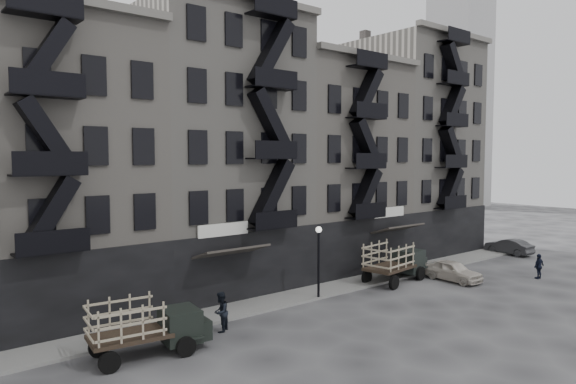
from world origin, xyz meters
TOP-DOWN VIEW (x-y plane):
  - ground at (0.00, 0.00)m, footprint 140.00×140.00m
  - sidewalk at (0.00, 3.75)m, footprint 55.00×2.50m
  - building_midwest at (-10.00, 9.83)m, footprint 10.00×11.35m
  - building_center at (-0.00, 9.82)m, footprint 10.00×11.35m
  - building_mideast at (10.00, 9.83)m, footprint 10.00×11.35m
  - building_east at (20.00, 9.82)m, footprint 10.00×11.35m
  - lamp_post at (3.00, 2.60)m, footprint 0.36×0.36m
  - distant_tower at (60.00, 30.00)m, footprint 8.00×8.00m
  - stake_truck_west at (-8.30, 0.88)m, footprint 5.12×2.54m
  - stake_truck_east at (9.89, 2.51)m, footprint 5.59×2.82m
  - car_east at (13.00, 0.24)m, footprint 1.76×4.08m
  - car_far at (25.00, 2.58)m, footprint 1.73×4.09m
  - pedestrian_mid at (-4.32, 1.49)m, footprint 1.17×1.14m
  - policeman at (18.07, -3.15)m, footprint 1.04×0.52m

SIDE VIEW (x-z plane):
  - ground at x=0.00m, z-range 0.00..0.00m
  - sidewalk at x=0.00m, z-range 0.00..0.15m
  - car_far at x=25.00m, z-range 0.00..1.31m
  - car_east at x=13.00m, z-range 0.00..1.37m
  - policeman at x=18.07m, z-range 0.00..1.71m
  - pedestrian_mid at x=-4.32m, z-range 0.00..1.90m
  - stake_truck_west at x=-8.30m, z-range 0.18..2.65m
  - stake_truck_east at x=9.89m, z-range 0.19..2.89m
  - lamp_post at x=3.00m, z-range 0.64..4.92m
  - building_midwest at x=-10.00m, z-range -0.60..15.60m
  - building_mideast at x=10.00m, z-range -0.60..15.60m
  - building_center at x=0.00m, z-range -0.60..17.60m
  - building_east at x=20.00m, z-range -0.60..18.60m
  - distant_tower at x=60.00m, z-range 0.76..66.76m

